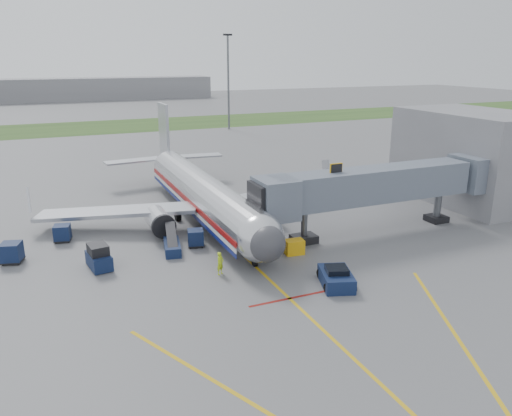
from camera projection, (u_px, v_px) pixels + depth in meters
name	position (u px, v px, depth m)	size (l,w,h in m)	color
ground	(265.00, 276.00, 37.44)	(400.00, 400.00, 0.00)	#565659
grass_strip	(106.00, 127.00, 116.46)	(300.00, 25.00, 0.01)	#2D4C1E
apron_markings	(314.00, 322.00, 30.94)	(21.52, 50.00, 0.01)	gold
airliner	(203.00, 193.00, 50.06)	(32.10, 35.67, 10.25)	silver
jet_bridge	(371.00, 186.00, 45.40)	(25.30, 4.00, 6.90)	slate
terminal	(471.00, 156.00, 56.14)	(10.00, 16.00, 10.00)	slate
light_mast_right	(228.00, 80.00, 109.63)	(2.00, 0.44, 20.40)	#595B60
distant_terminal	(48.00, 90.00, 181.74)	(120.00, 14.00, 8.00)	slate
pushback_tug	(336.00, 278.00, 35.71)	(3.06, 3.89, 1.42)	#0C1E38
baggage_tug	(99.00, 258.00, 38.60)	(1.85, 2.97, 1.95)	#0C1E38
baggage_cart_a	(62.00, 233.00, 44.23)	(1.66, 1.66, 1.50)	#0C1E38
baggage_cart_b	(12.00, 253.00, 39.63)	(1.90, 1.90, 1.65)	#0C1E38
baggage_cart_c	(196.00, 238.00, 43.10)	(1.64, 1.64, 1.47)	#0C1E38
belt_loader	(172.00, 246.00, 41.94)	(1.88, 4.11, 1.94)	#0C1E38
ground_power_cart	(294.00, 247.00, 41.41)	(1.64, 1.18, 1.24)	#E3A20D
ramp_worker	(220.00, 263.00, 37.45)	(0.65, 0.43, 1.78)	#B3D719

